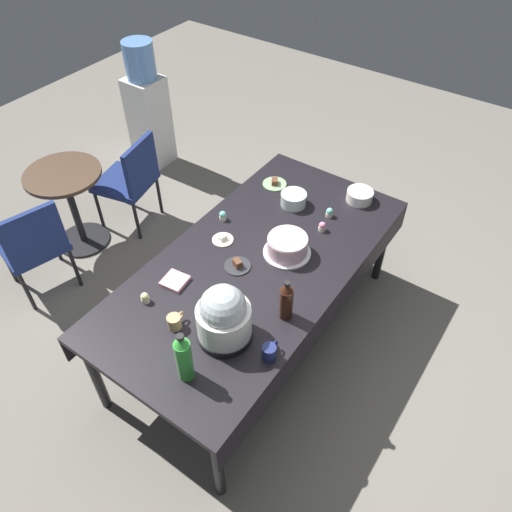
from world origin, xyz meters
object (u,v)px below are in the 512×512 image
ceramic_snack_bowl (360,196)px  round_cafe_table (69,195)px  soda_bottle_cola (286,301)px  coffee_mug_navy (269,352)px  dessert_plate_sage (275,183)px  slow_cooker (224,316)px  dessert_plate_cream (223,239)px  cupcake_cocoa (145,298)px  maroon_chair_right (131,177)px  cupcake_rose (322,227)px  cupcake_vanilla (223,216)px  coffee_mug_tan (175,322)px  potluck_table (256,268)px  cupcake_berry (330,213)px  water_cooler (148,109)px  maroon_chair_left (33,243)px  dessert_plate_charcoal (237,265)px  soda_bottle_lime_soda (184,358)px  glass_salad_bowl (294,199)px  frosted_layer_cake (287,246)px

ceramic_snack_bowl → round_cafe_table: 2.29m
soda_bottle_cola → coffee_mug_navy: 0.30m
dessert_plate_sage → coffee_mug_navy: (-1.27, -0.81, 0.03)m
slow_cooker → dessert_plate_cream: slow_cooker is taller
dessert_plate_cream → cupcake_cocoa: size_ratio=2.09×
ceramic_snack_bowl → cupcake_cocoa: (-1.56, 0.59, -0.01)m
dessert_plate_cream → soda_bottle_cola: size_ratio=0.51×
cupcake_cocoa → maroon_chair_right: (1.05, 1.24, -0.29)m
cupcake_rose → slow_cooker: bearing=179.7°
cupcake_vanilla → coffee_mug_tan: (-0.87, -0.34, 0.01)m
potluck_table → cupcake_berry: (0.65, -0.16, 0.09)m
maroon_chair_right → coffee_mug_navy: bearing=-115.0°
coffee_mug_tan → maroon_chair_right: bearing=54.2°
ceramic_snack_bowl → cupcake_rose: ceramic_snack_bowl is taller
water_cooler → cupcake_vanilla: bearing=-120.6°
ceramic_snack_bowl → dessert_plate_sage: bearing=107.6°
ceramic_snack_bowl → maroon_chair_left: 2.38m
dessert_plate_charcoal → round_cafe_table: bearing=88.3°
slow_cooker → soda_bottle_lime_soda: bearing=178.4°
dessert_plate_charcoal → round_cafe_table: dessert_plate_charcoal is taller
soda_bottle_cola → maroon_chair_left: size_ratio=0.33×
cupcake_berry → cupcake_vanilla: (-0.45, 0.58, 0.00)m
cupcake_cocoa → cupcake_rose: bearing=-25.2°
maroon_chair_left → cupcake_rose: bearing=-59.0°
coffee_mug_tan → soda_bottle_cola: bearing=-47.7°
cupcake_berry → round_cafe_table: (-0.70, 1.96, -0.28)m
dessert_plate_sage → round_cafe_table: dessert_plate_sage is taller
soda_bottle_lime_soda → maroon_chair_left: 1.83m
dessert_plate_sage → water_cooler: 1.87m
coffee_mug_tan → coffee_mug_navy: bearing=-76.0°
cupcake_berry → cupcake_rose: (-0.16, -0.03, 0.00)m
slow_cooker → soda_bottle_lime_soda: 0.31m
ceramic_snack_bowl → water_cooler: 2.42m
cupcake_berry → soda_bottle_cola: soda_bottle_cola is taller
cupcake_vanilla → coffee_mug_tan: size_ratio=0.58×
potluck_table → coffee_mug_navy: 0.71m
glass_salad_bowl → maroon_chair_left: 1.91m
soda_bottle_cola → glass_salad_bowl: bearing=29.4°
slow_cooker → maroon_chair_right: bearing=61.1°
dessert_plate_sage → soda_bottle_lime_soda: size_ratio=0.53×
cupcake_cocoa → maroon_chair_left: maroon_chair_left is taller
coffee_mug_tan → water_cooler: bearing=47.5°
dessert_plate_charcoal → frosted_layer_cake: bearing=-34.2°
dessert_plate_cream → cupcake_vanilla: bearing=37.6°
frosted_layer_cake → water_cooler: water_cooler is taller
ceramic_snack_bowl → coffee_mug_navy: 1.48m
cupcake_cocoa → soda_bottle_lime_soda: (-0.23, -0.51, 0.12)m
cupcake_cocoa → dessert_plate_charcoal: bearing=-26.7°
frosted_layer_cake → soda_bottle_lime_soda: bearing=-176.7°
cupcake_vanilla → cupcake_rose: (0.29, -0.61, 0.00)m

